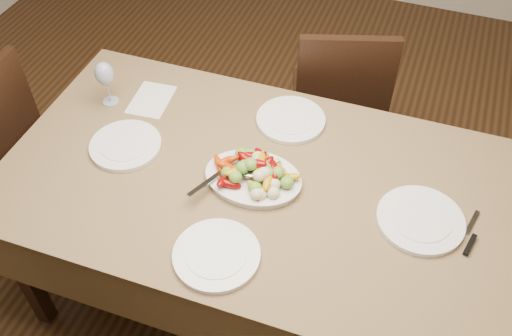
{
  "coord_description": "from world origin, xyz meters",
  "views": [
    {
      "loc": [
        0.51,
        -0.98,
        2.27
      ],
      "look_at": [
        0.04,
        0.29,
        0.82
      ],
      "focal_mm": 40.0,
      "sensor_mm": 36.0,
      "label": 1
    }
  ],
  "objects_px": {
    "dining_table": "(256,242)",
    "plate_left": "(126,146)",
    "plate_right": "(420,220)",
    "chair_far": "(337,98)",
    "wine_glass": "(106,82)",
    "plate_far": "(291,120)",
    "plate_near": "(217,255)",
    "serving_platter": "(253,179)"
  },
  "relations": [
    {
      "from": "dining_table",
      "to": "serving_platter",
      "type": "distance_m",
      "value": 0.39
    },
    {
      "from": "plate_far",
      "to": "plate_near",
      "type": "distance_m",
      "value": 0.69
    },
    {
      "from": "plate_far",
      "to": "wine_glass",
      "type": "distance_m",
      "value": 0.74
    },
    {
      "from": "plate_left",
      "to": "plate_right",
      "type": "bearing_deg",
      "value": 1.34
    },
    {
      "from": "chair_far",
      "to": "dining_table",
      "type": "bearing_deg",
      "value": 65.6
    },
    {
      "from": "plate_left",
      "to": "plate_right",
      "type": "xyz_separation_m",
      "value": [
        1.1,
        0.03,
        0.0
      ]
    },
    {
      "from": "chair_far",
      "to": "plate_left",
      "type": "distance_m",
      "value": 1.12
    },
    {
      "from": "plate_left",
      "to": "wine_glass",
      "type": "bearing_deg",
      "value": 131.34
    },
    {
      "from": "plate_right",
      "to": "plate_far",
      "type": "xyz_separation_m",
      "value": [
        -0.56,
        0.32,
        0.0
      ]
    },
    {
      "from": "dining_table",
      "to": "plate_left",
      "type": "relative_size",
      "value": 6.85
    },
    {
      "from": "serving_platter",
      "to": "wine_glass",
      "type": "distance_m",
      "value": 0.73
    },
    {
      "from": "wine_glass",
      "to": "dining_table",
      "type": "bearing_deg",
      "value": -15.68
    },
    {
      "from": "plate_near",
      "to": "chair_far",
      "type": "bearing_deg",
      "value": 85.2
    },
    {
      "from": "plate_left",
      "to": "plate_right",
      "type": "height_order",
      "value": "same"
    },
    {
      "from": "dining_table",
      "to": "plate_near",
      "type": "distance_m",
      "value": 0.52
    },
    {
      "from": "plate_left",
      "to": "plate_near",
      "type": "height_order",
      "value": "same"
    },
    {
      "from": "plate_far",
      "to": "plate_near",
      "type": "bearing_deg",
      "value": -92.23
    },
    {
      "from": "plate_left",
      "to": "plate_far",
      "type": "bearing_deg",
      "value": 33.01
    },
    {
      "from": "chair_far",
      "to": "wine_glass",
      "type": "xyz_separation_m",
      "value": [
        -0.8,
        -0.68,
        0.39
      ]
    },
    {
      "from": "plate_left",
      "to": "plate_far",
      "type": "xyz_separation_m",
      "value": [
        0.54,
        0.35,
        0.0
      ]
    },
    {
      "from": "plate_right",
      "to": "wine_glass",
      "type": "height_order",
      "value": "wine_glass"
    },
    {
      "from": "dining_table",
      "to": "plate_far",
      "type": "relative_size",
      "value": 6.79
    },
    {
      "from": "plate_right",
      "to": "plate_near",
      "type": "xyz_separation_m",
      "value": [
        -0.58,
        -0.36,
        0.0
      ]
    },
    {
      "from": "plate_far",
      "to": "chair_far",
      "type": "bearing_deg",
      "value": 81.95
    },
    {
      "from": "dining_table",
      "to": "chair_far",
      "type": "bearing_deg",
      "value": 83.59
    },
    {
      "from": "dining_table",
      "to": "plate_near",
      "type": "height_order",
      "value": "plate_near"
    },
    {
      "from": "chair_far",
      "to": "serving_platter",
      "type": "xyz_separation_m",
      "value": [
        -0.1,
        -0.89,
        0.3
      ]
    },
    {
      "from": "plate_near",
      "to": "dining_table",
      "type": "bearing_deg",
      "value": 89.25
    },
    {
      "from": "chair_far",
      "to": "wine_glass",
      "type": "bearing_deg",
      "value": 22.3
    },
    {
      "from": "chair_far",
      "to": "plate_far",
      "type": "relative_size",
      "value": 3.5
    },
    {
      "from": "plate_left",
      "to": "plate_near",
      "type": "xyz_separation_m",
      "value": [
        0.51,
        -0.34,
        0.0
      ]
    },
    {
      "from": "plate_right",
      "to": "serving_platter",
      "type": "bearing_deg",
      "value": -177.69
    },
    {
      "from": "plate_right",
      "to": "plate_left",
      "type": "bearing_deg",
      "value": -178.66
    },
    {
      "from": "chair_far",
      "to": "serving_platter",
      "type": "relative_size",
      "value": 2.83
    },
    {
      "from": "serving_platter",
      "to": "plate_far",
      "type": "bearing_deg",
      "value": 85.38
    },
    {
      "from": "chair_far",
      "to": "wine_glass",
      "type": "height_order",
      "value": "wine_glass"
    },
    {
      "from": "dining_table",
      "to": "plate_left",
      "type": "distance_m",
      "value": 0.65
    },
    {
      "from": "dining_table",
      "to": "serving_platter",
      "type": "bearing_deg",
      "value": -117.21
    },
    {
      "from": "chair_far",
      "to": "plate_near",
      "type": "xyz_separation_m",
      "value": [
        -0.1,
        -1.23,
        0.29
      ]
    },
    {
      "from": "dining_table",
      "to": "wine_glass",
      "type": "relative_size",
      "value": 8.98
    },
    {
      "from": "plate_right",
      "to": "wine_glass",
      "type": "bearing_deg",
      "value": 171.77
    },
    {
      "from": "plate_left",
      "to": "chair_far",
      "type": "bearing_deg",
      "value": 55.34
    }
  ]
}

